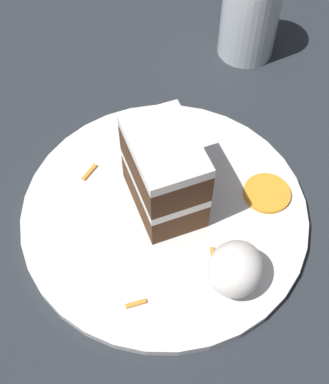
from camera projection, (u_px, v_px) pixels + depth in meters
ground_plane at (129, 235)px, 0.60m from camera, size 6.00×6.00×0.00m
dining_table at (128, 227)px, 0.58m from camera, size 1.13×0.91×0.03m
plate at (164, 213)px, 0.56m from camera, size 0.30×0.30×0.01m
cake_slice at (165, 173)px, 0.53m from camera, size 0.11×0.11×0.10m
cream_dollop at (236, 269)px, 0.50m from camera, size 0.06×0.05×0.05m
orange_garnish at (267, 193)px, 0.57m from camera, size 0.05×0.05×0.00m
carrot_shreds_scatter at (147, 199)px, 0.57m from camera, size 0.23×0.17×0.00m
drinking_glass at (250, 23)px, 0.68m from camera, size 0.07×0.07×0.10m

